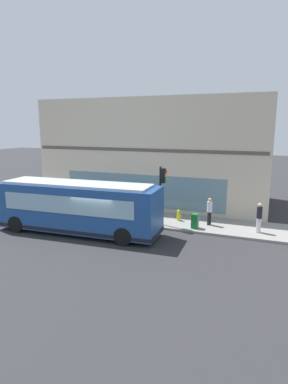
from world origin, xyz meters
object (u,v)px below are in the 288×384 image
Objects in this scene: fire_hydrant at (179,215)px; pedestrian_by_light_pole at (259,215)px; pedestrian_near_building_entrance at (210,209)px; newspaper_vending_box at (195,221)px; traffic_light_near_corner at (162,185)px; pedestrian_walking_along_curb at (116,198)px; city_bus_nearside at (77,207)px.

fire_hydrant is 5.13m from pedestrian_by_light_pole.
pedestrian_by_light_pole is (-0.41, -2.99, 0.02)m from pedestrian_near_building_entrance.
pedestrian_near_building_entrance reaches higher than newspaper_vending_box.
fire_hydrant is at bearing -31.07° from traffic_light_near_corner.
pedestrian_walking_along_curb is 1.04× the size of pedestrian_near_building_entrance.
city_bus_nearside is 7.21m from newspaper_vending_box.
fire_hydrant is 4.92m from pedestrian_walking_along_curb.
traffic_light_near_corner is at bearing 110.28° from pedestrian_near_building_entrance.
fire_hydrant is at bearing -96.03° from pedestrian_walking_along_curb.
pedestrian_walking_along_curb is at bearing 66.65° from traffic_light_near_corner.
traffic_light_near_corner reaches higher than newspaper_vending_box.
pedestrian_by_light_pole is at bearing -83.77° from traffic_light_near_corner.
pedestrian_by_light_pole is at bearing -97.01° from fire_hydrant.
traffic_light_near_corner is 2.13× the size of pedestrian_near_building_entrance.
pedestrian_near_building_entrance is 1.94× the size of newspaper_vending_box.
city_bus_nearside is 5.39m from traffic_light_near_corner.
traffic_light_near_corner reaches higher than pedestrian_near_building_entrance.
newspaper_vending_box is (0.06, -2.13, -2.13)m from traffic_light_near_corner.
pedestrian_walking_along_curb is (4.71, -0.27, -0.35)m from city_bus_nearside.
pedestrian_by_light_pole is at bearing -96.53° from pedestrian_walking_along_curb.
pedestrian_walking_along_curb reaches higher than fire_hydrant.
pedestrian_near_building_entrance is (-0.73, -6.91, -0.05)m from pedestrian_walking_along_curb.
pedestrian_near_building_entrance is (3.98, -7.18, -0.40)m from city_bus_nearside.
traffic_light_near_corner is 4.71m from pedestrian_walking_along_curb.
pedestrian_near_building_entrance is (1.04, -2.82, -1.58)m from traffic_light_near_corner.
fire_hydrant is at bearing -50.63° from city_bus_nearside.
pedestrian_by_light_pole is 3.77m from newspaper_vending_box.
fire_hydrant is 0.42× the size of pedestrian_near_building_entrance.
newspaper_vending_box is (-1.20, -1.37, 0.09)m from fire_hydrant.
fire_hydrant is (1.26, -0.76, -2.23)m from traffic_light_near_corner.
pedestrian_walking_along_curb is at bearing 74.62° from newspaper_vending_box.
newspaper_vending_box is (-0.99, 0.69, -0.55)m from pedestrian_near_building_entrance.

